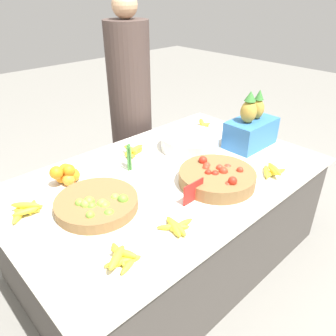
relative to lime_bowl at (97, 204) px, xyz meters
The scene contains 16 objects.
ground_plane 0.81m from the lime_bowl, ahead, with size 12.00×12.00×0.00m, color gray.
market_table 0.59m from the lime_bowl, ahead, with size 1.85×1.17×0.62m.
lime_bowl is the anchor object (origin of this frame).
tomato_basket 0.67m from the lime_bowl, 22.03° to the right, with size 0.43×0.43×0.11m.
orange_pile 0.34m from the lime_bowl, 87.67° to the left, with size 0.17×0.17×0.13m.
metal_bowl 0.85m from the lime_bowl, 10.94° to the left, with size 0.39×0.39×0.09m.
price_sign 0.49m from the lime_bowl, 34.90° to the right, with size 0.14×0.01×0.11m.
produce_crate 1.17m from the lime_bowl, ahead, with size 0.36×0.21×0.39m.
veg_bundle 0.43m from the lime_bowl, 30.69° to the left, with size 0.05×0.05×0.15m.
banana_bunch_back_center 0.39m from the lime_bowl, 108.73° to the right, with size 0.16×0.18×0.06m.
banana_bunch_front_center 1.20m from the lime_bowl, 15.82° to the left, with size 0.17×0.17×0.06m.
banana_bunch_front_right 0.61m from the lime_bowl, 35.04° to the left, with size 0.17×0.13×0.06m.
banana_bunch_front_left 1.02m from the lime_bowl, 23.89° to the right, with size 0.19×0.17×0.06m.
banana_bunch_middle_right 0.42m from the lime_bowl, 64.76° to the right, with size 0.17×0.16×0.03m.
banana_bunch_middle_left 0.34m from the lime_bowl, 142.66° to the left, with size 0.18×0.14×0.06m.
vendor_person 1.22m from the lime_bowl, 44.51° to the left, with size 0.33×0.33×1.56m.
Camera 1 is at (-1.12, -1.20, 1.60)m, focal length 35.00 mm.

